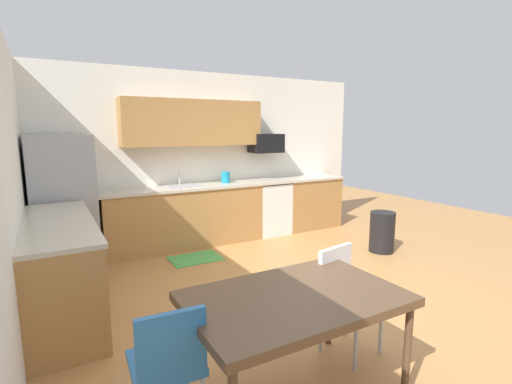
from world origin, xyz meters
The scene contains 19 objects.
ground_plane centered at (0.00, 0.00, 0.00)m, with size 12.00×12.00×0.00m, color #B77F47.
wall_back centered at (0.00, 2.65, 1.35)m, with size 5.80×0.10×2.70m, color white.
cabinet_run_back centered at (-0.53, 2.30, 0.45)m, with size 2.44×0.60×0.90m, color #AD7A42.
cabinet_run_back_right centered at (1.85, 2.30, 0.45)m, with size 1.11×0.60×0.90m, color #AD7A42.
cabinet_run_left centered at (-2.30, 0.80, 0.45)m, with size 0.60×2.00×0.90m, color #AD7A42.
countertop_back centered at (0.00, 2.30, 0.92)m, with size 4.80×0.64×0.04m, color beige.
countertop_left centered at (-2.30, 0.80, 0.92)m, with size 0.64×2.00×0.04m, color beige.
upper_cabinets_back centered at (-0.30, 2.43, 1.90)m, with size 2.20×0.34×0.70m, color #AD7A42.
refrigerator centered at (-2.18, 2.22, 0.87)m, with size 0.76×0.70×1.73m, color #9EA0A5.
oven_range centered at (0.99, 2.30, 0.46)m, with size 0.60×0.60×0.91m.
microwave centered at (0.99, 2.40, 1.56)m, with size 0.54×0.36×0.32m, color black.
sink_basin centered at (-0.54, 2.30, 0.88)m, with size 0.48×0.40×0.14m, color #A5A8AD.
sink_faucet centered at (-0.54, 2.48, 1.04)m, with size 0.02×0.02×0.24m, color #B2B5BA.
dining_table centered at (-1.00, -1.29, 0.68)m, with size 1.40×0.90×0.74m.
chair_near_table centered at (-0.30, -1.02, 0.50)m, with size 0.46×0.46×0.85m.
chair_far_side centered at (-1.83, -1.23, 0.50)m, with size 0.42×0.42×0.85m.
trash_bin centered at (1.92, 0.59, 0.30)m, with size 0.36×0.36×0.60m, color black.
floor_mat centered at (-0.61, 1.65, 0.01)m, with size 0.70×0.50×0.01m, color #4CA54C.
kettle centered at (0.19, 2.35, 1.02)m, with size 0.14×0.14×0.20m, color #198CBF.
Camera 1 is at (-2.35, -3.16, 1.81)m, focal length 26.27 mm.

